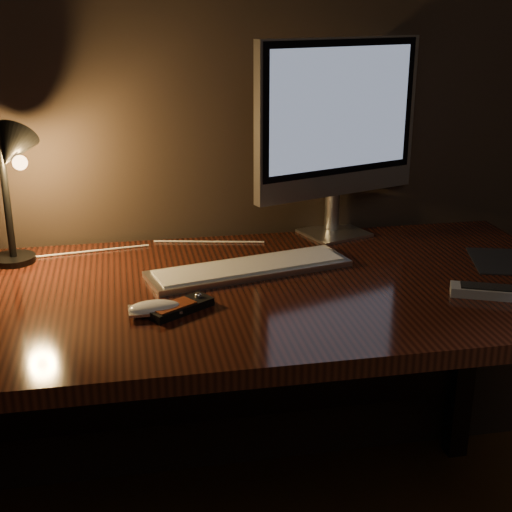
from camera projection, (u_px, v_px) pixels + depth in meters
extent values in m
cube|color=black|center=(207.00, 2.00, 1.76)|extent=(4.00, 0.02, 2.70)
cube|color=#39160D|center=(236.00, 296.00, 1.59)|extent=(1.60, 0.75, 0.04)
cube|color=black|center=(464.00, 351.00, 2.15)|extent=(0.06, 0.06, 0.71)
cube|color=black|center=(217.00, 339.00, 2.00)|extent=(1.48, 0.02, 0.51)
cube|color=silver|center=(334.00, 233.00, 1.95)|extent=(0.20, 0.19, 0.01)
cylinder|color=silver|center=(332.00, 210.00, 1.96)|extent=(0.05, 0.05, 0.11)
cube|color=silver|center=(339.00, 118.00, 1.84)|extent=(0.48, 0.19, 0.40)
cube|color=black|center=(341.00, 109.00, 1.82)|extent=(0.44, 0.16, 0.34)
cube|color=#94A5CA|center=(342.00, 109.00, 1.82)|extent=(0.41, 0.14, 0.30)
cube|color=silver|center=(249.00, 268.00, 1.68)|extent=(0.50, 0.24, 0.02)
ellipsoid|color=white|center=(155.00, 310.00, 1.44)|extent=(0.11, 0.06, 0.02)
cube|color=black|center=(180.00, 307.00, 1.46)|extent=(0.15, 0.12, 0.02)
cube|color=maroon|center=(180.00, 303.00, 1.46)|extent=(0.10, 0.09, 0.00)
sphere|color=silver|center=(180.00, 303.00, 1.46)|extent=(0.02, 0.02, 0.02)
cube|color=#999C9F|center=(500.00, 293.00, 1.53)|extent=(0.21, 0.13, 0.02)
cube|color=black|center=(500.00, 288.00, 1.53)|extent=(0.17, 0.10, 0.00)
cylinder|color=red|center=(500.00, 286.00, 1.53)|extent=(0.01, 0.01, 0.00)
cylinder|color=#0C8C19|center=(500.00, 286.00, 1.53)|extent=(0.01, 0.01, 0.00)
cylinder|color=gold|center=(500.00, 286.00, 1.53)|extent=(0.01, 0.01, 0.00)
cylinder|color=#1433BF|center=(500.00, 286.00, 1.53)|extent=(0.01, 0.01, 0.00)
cylinder|color=black|center=(14.00, 259.00, 1.74)|extent=(0.11, 0.11, 0.02)
cylinder|color=black|center=(7.00, 203.00, 1.69)|extent=(0.02, 0.02, 0.27)
cone|color=black|center=(11.00, 149.00, 1.62)|extent=(0.15, 0.17, 0.13)
sphere|color=#FFB266|center=(20.00, 163.00, 1.61)|extent=(0.03, 0.03, 0.03)
cylinder|color=white|center=(150.00, 248.00, 1.83)|extent=(0.61, 0.05, 0.01)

